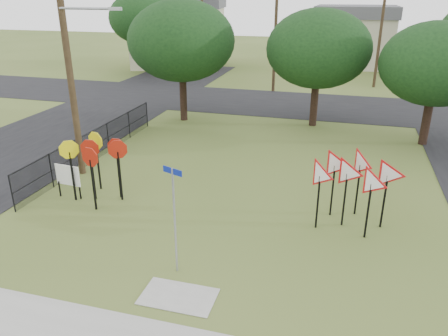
# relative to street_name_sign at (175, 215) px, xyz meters

# --- Properties ---
(ground) EXTENTS (140.00, 140.00, 0.00)m
(ground) POSITION_rel_street_name_sign_xyz_m (0.47, 1.29, -1.85)
(ground) COLOR #445821
(street_left) EXTENTS (8.00, 50.00, 0.02)m
(street_left) POSITION_rel_street_name_sign_xyz_m (-11.53, 11.29, -1.84)
(street_left) COLOR black
(street_left) RESTS_ON ground
(street_far) EXTENTS (60.00, 8.00, 0.02)m
(street_far) POSITION_rel_street_name_sign_xyz_m (0.47, 21.29, -1.84)
(street_far) COLOR black
(street_far) RESTS_ON ground
(curb_pad) EXTENTS (2.00, 1.20, 0.02)m
(curb_pad) POSITION_rel_street_name_sign_xyz_m (0.47, -1.11, -1.84)
(curb_pad) COLOR gray
(curb_pad) RESTS_ON ground
(street_name_sign) EXTENTS (0.63, 0.27, 3.25)m
(street_name_sign) POSITION_rel_street_name_sign_xyz_m (0.00, 0.00, 0.00)
(street_name_sign) COLOR #9B9EA4
(street_name_sign) RESTS_ON ground
(stop_sign_cluster) EXTENTS (2.41, 1.91, 2.48)m
(stop_sign_cluster) POSITION_rel_street_name_sign_xyz_m (-4.61, 3.67, -0.01)
(stop_sign_cluster) COLOR black
(stop_sign_cluster) RESTS_ON ground
(yield_sign_cluster) EXTENTS (3.17, 2.39, 2.56)m
(yield_sign_cluster) POSITION_rel_street_name_sign_xyz_m (4.77, 4.23, 0.03)
(yield_sign_cluster) COLOR black
(yield_sign_cluster) RESTS_ON ground
(info_board) EXTENTS (1.10, 0.14, 1.38)m
(info_board) POSITION_rel_street_name_sign_xyz_m (-5.87, 3.43, -0.93)
(info_board) COLOR black
(info_board) RESTS_ON ground
(utility_pole_main) EXTENTS (3.55, 0.33, 10.00)m
(utility_pole_main) POSITION_rel_street_name_sign_xyz_m (-6.77, 5.79, 3.36)
(utility_pole_main) COLOR #3E2F1C
(utility_pole_main) RESTS_ON ground
(far_pole_a) EXTENTS (1.40, 0.24, 9.00)m
(far_pole_a) POSITION_rel_street_name_sign_xyz_m (-1.53, 25.29, 2.75)
(far_pole_a) COLOR #3E2F1C
(far_pole_a) RESTS_ON ground
(far_pole_b) EXTENTS (1.40, 0.24, 8.50)m
(far_pole_b) POSITION_rel_street_name_sign_xyz_m (6.47, 29.29, 2.50)
(far_pole_b) COLOR #3E2F1C
(far_pole_b) RESTS_ON ground
(far_pole_c) EXTENTS (1.40, 0.24, 9.00)m
(far_pole_c) POSITION_rel_street_name_sign_xyz_m (-9.53, 31.29, 2.75)
(far_pole_c) COLOR #3E2F1C
(far_pole_c) RESTS_ON ground
(fence_run) EXTENTS (0.05, 11.55, 1.50)m
(fence_run) POSITION_rel_street_name_sign_xyz_m (-7.13, 7.54, -1.06)
(fence_run) COLOR black
(fence_run) RESTS_ON ground
(house_left) EXTENTS (10.58, 8.88, 7.20)m
(house_left) POSITION_rel_street_name_sign_xyz_m (-13.53, 35.29, 1.80)
(house_left) COLOR #BEB999
(house_left) RESTS_ON ground
(house_mid) EXTENTS (8.40, 8.40, 6.20)m
(house_mid) POSITION_rel_street_name_sign_xyz_m (4.47, 41.29, 1.30)
(house_mid) COLOR #BEB999
(house_mid) RESTS_ON ground
(tree_near_left) EXTENTS (6.40, 6.40, 7.27)m
(tree_near_left) POSITION_rel_street_name_sign_xyz_m (-5.53, 15.29, 3.01)
(tree_near_left) COLOR black
(tree_near_left) RESTS_ON ground
(tree_near_mid) EXTENTS (6.00, 6.00, 6.80)m
(tree_near_mid) POSITION_rel_street_name_sign_xyz_m (2.47, 16.29, 2.69)
(tree_near_mid) COLOR black
(tree_near_mid) RESTS_ON ground
(tree_near_right) EXTENTS (5.60, 5.60, 6.33)m
(tree_near_right) POSITION_rel_street_name_sign_xyz_m (8.47, 14.29, 2.38)
(tree_near_right) COLOR black
(tree_near_right) RESTS_ON ground
(tree_far_left) EXTENTS (6.80, 6.80, 7.73)m
(tree_far_left) POSITION_rel_street_name_sign_xyz_m (-15.53, 31.29, 3.32)
(tree_far_left) COLOR black
(tree_far_left) RESTS_ON ground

